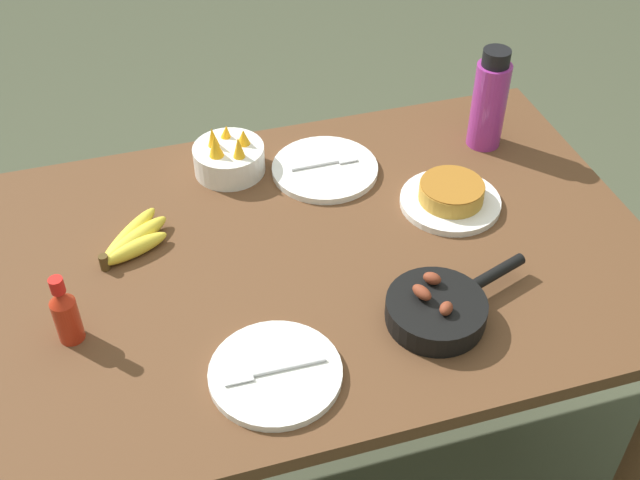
# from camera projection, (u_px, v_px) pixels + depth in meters

# --- Properties ---
(ground_plane) EXTENTS (14.00, 14.00, 0.00)m
(ground_plane) POSITION_uv_depth(u_px,v_px,m) (320.00, 453.00, 2.21)
(ground_plane) COLOR #474C38
(dining_table) EXTENTS (1.41, 0.95, 0.76)m
(dining_table) POSITION_uv_depth(u_px,v_px,m) (320.00, 285.00, 1.77)
(dining_table) COLOR brown
(dining_table) RESTS_ON ground_plane
(banana_bunch) EXTENTS (0.17, 0.18, 0.04)m
(banana_bunch) POSITION_uv_depth(u_px,v_px,m) (132.00, 241.00, 1.70)
(banana_bunch) COLOR yellow
(banana_bunch) RESTS_ON dining_table
(skillet) EXTENTS (0.32, 0.19, 0.08)m
(skillet) POSITION_uv_depth(u_px,v_px,m) (438.00, 309.00, 1.54)
(skillet) COLOR black
(skillet) RESTS_ON dining_table
(frittata_plate_center) EXTENTS (0.23, 0.23, 0.06)m
(frittata_plate_center) POSITION_uv_depth(u_px,v_px,m) (451.00, 196.00, 1.80)
(frittata_plate_center) COLOR white
(frittata_plate_center) RESTS_ON dining_table
(empty_plate_near_front) EXTENTS (0.25, 0.25, 0.02)m
(empty_plate_near_front) POSITION_uv_depth(u_px,v_px,m) (325.00, 169.00, 1.90)
(empty_plate_near_front) COLOR white
(empty_plate_near_front) RESTS_ON dining_table
(empty_plate_far_left) EXTENTS (0.24, 0.24, 0.02)m
(empty_plate_far_left) POSITION_uv_depth(u_px,v_px,m) (275.00, 373.00, 1.45)
(empty_plate_far_left) COLOR white
(empty_plate_far_left) RESTS_ON dining_table
(fruit_bowl_mango) EXTENTS (0.17, 0.17, 0.12)m
(fruit_bowl_mango) POSITION_uv_depth(u_px,v_px,m) (229.00, 157.00, 1.89)
(fruit_bowl_mango) COLOR white
(fruit_bowl_mango) RESTS_ON dining_table
(water_bottle) EXTENTS (0.08, 0.08, 0.26)m
(water_bottle) POSITION_uv_depth(u_px,v_px,m) (489.00, 101.00, 1.92)
(water_bottle) COLOR #992D89
(water_bottle) RESTS_ON dining_table
(hot_sauce_bottle) EXTENTS (0.05, 0.05, 0.15)m
(hot_sauce_bottle) POSITION_uv_depth(u_px,v_px,m) (65.00, 313.00, 1.48)
(hot_sauce_bottle) COLOR #B72814
(hot_sauce_bottle) RESTS_ON dining_table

